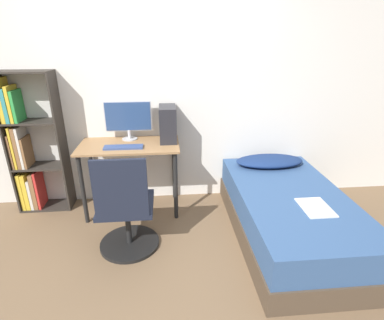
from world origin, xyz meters
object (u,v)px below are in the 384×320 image
(bed, at_px, (289,215))
(pc_tower, at_px, (168,124))
(monitor, at_px, (128,118))
(bookshelf, at_px, (28,150))
(office_chair, at_px, (126,215))
(keyboard, at_px, (123,147))

(bed, xyz_separation_m, pc_tower, (-1.13, 0.73, 0.73))
(monitor, bearing_deg, bookshelf, -178.22)
(office_chair, relative_size, bed, 0.52)
(bed, relative_size, monitor, 3.64)
(monitor, height_order, keyboard, monitor)
(bed, distance_m, pc_tower, 1.53)
(bookshelf, bearing_deg, keyboard, -13.61)
(office_chair, bearing_deg, pc_tower, 63.65)
(bookshelf, distance_m, keyboard, 1.08)
(bed, bearing_deg, bookshelf, 163.50)
(office_chair, distance_m, monitor, 1.10)
(bed, relative_size, pc_tower, 4.89)
(office_chair, height_order, bed, office_chair)
(bookshelf, xyz_separation_m, pc_tower, (1.51, -0.05, 0.27))
(monitor, bearing_deg, office_chair, -88.52)
(keyboard, xyz_separation_m, pc_tower, (0.46, 0.20, 0.18))
(bookshelf, distance_m, monitor, 1.13)
(office_chair, height_order, keyboard, office_chair)
(monitor, relative_size, keyboard, 1.28)
(pc_tower, bearing_deg, keyboard, -155.95)
(bed, bearing_deg, pc_tower, 147.11)
(office_chair, distance_m, bed, 1.54)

